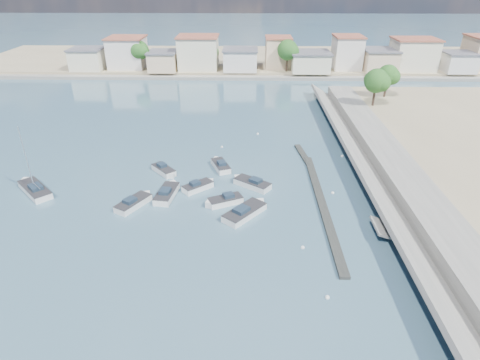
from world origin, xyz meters
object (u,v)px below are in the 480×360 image
(motorboat_h, at_px, (246,212))
(sailboat, at_px, (34,189))
(motorboat_a, at_px, (167,193))
(motorboat_c, at_px, (251,183))
(motorboat_b, at_px, (199,186))
(motorboat_e, at_px, (135,203))
(motorboat_f, at_px, (220,165))
(motorboat_g, at_px, (165,171))
(motorboat_d, at_px, (224,201))

(motorboat_h, bearing_deg, sailboat, 169.93)
(motorboat_a, height_order, motorboat_c, same)
(sailboat, bearing_deg, motorboat_a, -2.07)
(motorboat_b, distance_m, motorboat_e, 8.35)
(motorboat_b, distance_m, motorboat_c, 6.68)
(motorboat_c, distance_m, motorboat_f, 6.79)
(motorboat_c, bearing_deg, motorboat_e, -159.84)
(motorboat_a, height_order, motorboat_b, same)
(motorboat_f, bearing_deg, motorboat_b, -110.39)
(motorboat_c, relative_size, motorboat_f, 1.05)
(motorboat_c, xyz_separation_m, motorboat_f, (-4.31, 5.25, -0.00))
(motorboat_a, xyz_separation_m, motorboat_h, (9.82, -4.16, -0.00))
(motorboat_c, distance_m, motorboat_g, 12.36)
(motorboat_e, xyz_separation_m, motorboat_g, (1.98, 8.49, 0.00))
(motorboat_a, relative_size, motorboat_c, 1.12)
(motorboat_d, xyz_separation_m, motorboat_g, (-8.59, 7.99, 0.00))
(sailboat, bearing_deg, motorboat_g, 19.42)
(motorboat_e, xyz_separation_m, motorboat_f, (9.55, 10.34, -0.00))
(motorboat_c, height_order, motorboat_f, same)
(motorboat_b, relative_size, motorboat_c, 0.80)
(motorboat_d, bearing_deg, motorboat_e, -177.27)
(motorboat_a, bearing_deg, sailboat, 177.93)
(motorboat_a, relative_size, sailboat, 0.62)
(motorboat_b, relative_size, motorboat_g, 0.98)
(motorboat_h, bearing_deg, motorboat_c, 85.26)
(motorboat_a, bearing_deg, motorboat_g, 103.76)
(motorboat_d, xyz_separation_m, sailboat, (-24.13, 2.51, 0.03))
(motorboat_f, relative_size, motorboat_g, 1.16)
(motorboat_h, bearing_deg, motorboat_g, 137.84)
(motorboat_a, height_order, motorboat_g, same)
(motorboat_f, relative_size, motorboat_h, 0.84)
(motorboat_a, xyz_separation_m, motorboat_b, (3.78, 1.74, -0.00))
(motorboat_e, distance_m, motorboat_h, 13.41)
(motorboat_h, bearing_deg, motorboat_b, 135.73)
(motorboat_h, relative_size, sailboat, 0.63)
(motorboat_c, height_order, sailboat, sailboat)
(motorboat_g, xyz_separation_m, motorboat_h, (11.32, -10.25, -0.00))
(motorboat_d, bearing_deg, motorboat_g, 137.06)
(motorboat_b, xyz_separation_m, motorboat_f, (2.30, 6.20, 0.00))
(motorboat_f, bearing_deg, motorboat_d, -84.11)
(motorboat_g, bearing_deg, motorboat_d, -42.94)
(motorboat_e, height_order, motorboat_h, same)
(motorboat_a, bearing_deg, motorboat_e, -145.28)
(motorboat_f, bearing_deg, motorboat_g, -166.30)
(motorboat_b, xyz_separation_m, motorboat_h, (6.05, -5.89, 0.00))
(motorboat_a, distance_m, motorboat_e, 4.22)
(motorboat_c, distance_m, motorboat_d, 5.65)
(motorboat_b, xyz_separation_m, motorboat_e, (-7.25, -4.14, 0.00))
(motorboat_c, xyz_separation_m, motorboat_e, (-13.86, -5.09, -0.00))
(motorboat_d, relative_size, motorboat_g, 1.10)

